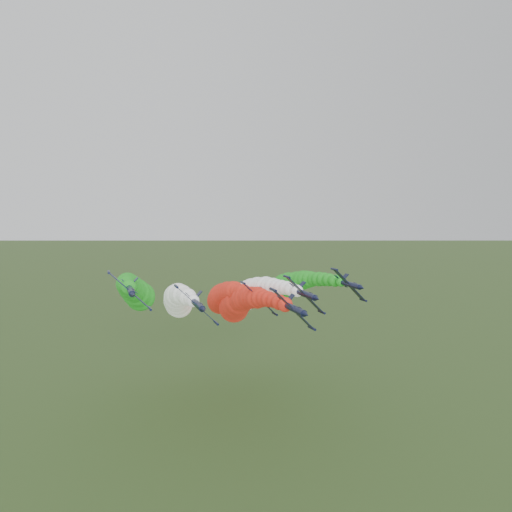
% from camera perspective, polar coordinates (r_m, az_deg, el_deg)
% --- Properties ---
extents(jet_lead, '(15.28, 73.51, 19.83)m').
position_cam_1_polar(jet_lead, '(131.71, -1.95, -5.40)').
color(jet_lead, black).
rests_on(jet_lead, ground).
extents(jet_inner_left, '(14.74, 72.96, 19.28)m').
position_cam_1_polar(jet_inner_left, '(136.32, -8.88, -5.01)').
color(jet_inner_left, black).
rests_on(jet_inner_left, ground).
extents(jet_inner_right, '(14.76, 72.98, 19.30)m').
position_cam_1_polar(jet_inner_right, '(138.20, -0.61, -4.29)').
color(jet_inner_right, black).
rests_on(jet_inner_right, ground).
extents(jet_outer_left, '(15.27, 73.49, 19.81)m').
position_cam_1_polar(jet_outer_left, '(139.87, -13.70, -3.91)').
color(jet_outer_left, black).
rests_on(jet_outer_left, ground).
extents(jet_outer_right, '(15.19, 73.41, 19.73)m').
position_cam_1_polar(jet_outer_right, '(153.44, 3.49, -3.54)').
color(jet_outer_right, black).
rests_on(jet_outer_right, ground).
extents(jet_trail, '(15.25, 73.47, 19.79)m').
position_cam_1_polar(jet_trail, '(152.38, -3.75, -4.65)').
color(jet_trail, black).
rests_on(jet_trail, ground).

